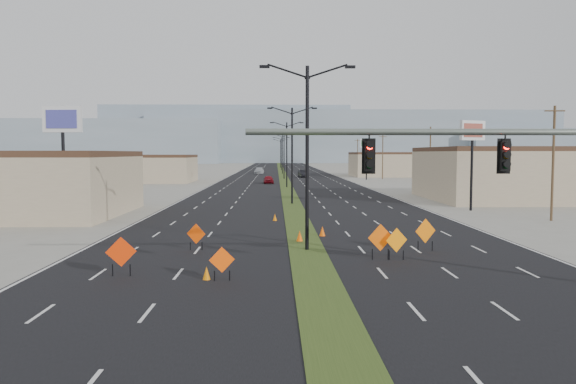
{
  "coord_description": "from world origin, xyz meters",
  "views": [
    {
      "loc": [
        -1.71,
        -18.42,
        5.34
      ],
      "look_at": [
        -1.04,
        12.17,
        3.2
      ],
      "focal_mm": 35.0,
      "sensor_mm": 36.0,
      "label": 1
    }
  ],
  "objects_px": {
    "streetlight_3": "(284,152)",
    "cone_1": "(300,236)",
    "car_mid": "(303,174)",
    "construction_sign_0": "(121,253)",
    "streetlight_2": "(287,152)",
    "pole_sign_west": "(63,129)",
    "streetlight_1": "(292,152)",
    "car_left": "(268,180)",
    "signal_mast": "(554,168)",
    "cone_0": "(207,273)",
    "construction_sign_1": "(222,261)",
    "construction_sign_2": "(196,235)",
    "car_far": "(259,171)",
    "pole_sign_east_far": "(367,147)",
    "streetlight_4": "(282,153)",
    "pole_sign_east_near": "(472,138)",
    "streetlight_0": "(307,151)",
    "construction_sign_5": "(425,232)",
    "streetlight_6": "(280,153)",
    "cone_2": "(322,231)",
    "construction_sign_4": "(380,239)",
    "streetlight_5": "(281,153)",
    "cone_3": "(275,217)",
    "construction_sign_3": "(396,241)"
  },
  "relations": [
    {
      "from": "streetlight_1",
      "to": "car_left",
      "type": "height_order",
      "value": "streetlight_1"
    },
    {
      "from": "streetlight_4",
      "to": "construction_sign_1",
      "type": "distance_m",
      "value": 119.46
    },
    {
      "from": "cone_0",
      "to": "pole_sign_east_far",
      "type": "bearing_deg",
      "value": 76.55
    },
    {
      "from": "streetlight_5",
      "to": "cone_3",
      "type": "xyz_separation_m",
      "value": [
        -1.78,
        -126.64,
        -5.14
      ]
    },
    {
      "from": "streetlight_3",
      "to": "cone_1",
      "type": "bearing_deg",
      "value": -90.2
    },
    {
      "from": "streetlight_0",
      "to": "pole_sign_east_near",
      "type": "height_order",
      "value": "streetlight_0"
    },
    {
      "from": "signal_mast",
      "to": "streetlight_1",
      "type": "distance_m",
      "value": 38.96
    },
    {
      "from": "streetlight_0",
      "to": "cone_1",
      "type": "distance_m",
      "value": 5.88
    },
    {
      "from": "cone_3",
      "to": "pole_sign_east_near",
      "type": "bearing_deg",
      "value": 22.59
    },
    {
      "from": "car_far",
      "to": "construction_sign_4",
      "type": "xyz_separation_m",
      "value": [
        9.41,
        -114.84,
        0.26
      ]
    },
    {
      "from": "streetlight_3",
      "to": "construction_sign_0",
      "type": "xyz_separation_m",
      "value": [
        -8.39,
        -90.34,
        -4.4
      ]
    },
    {
      "from": "streetlight_0",
      "to": "cone_2",
      "type": "relative_size",
      "value": 15.34
    },
    {
      "from": "cone_0",
      "to": "pole_sign_east_far",
      "type": "relative_size",
      "value": 0.07
    },
    {
      "from": "car_mid",
      "to": "construction_sign_0",
      "type": "distance_m",
      "value": 98.8
    },
    {
      "from": "construction_sign_2",
      "to": "car_mid",
      "type": "bearing_deg",
      "value": 100.86
    },
    {
      "from": "streetlight_4",
      "to": "pole_sign_east_near",
      "type": "distance_m",
      "value": 92.55
    },
    {
      "from": "streetlight_1",
      "to": "cone_3",
      "type": "distance_m",
      "value": 15.62
    },
    {
      "from": "construction_sign_2",
      "to": "cone_0",
      "type": "relative_size",
      "value": 2.57
    },
    {
      "from": "cone_0",
      "to": "cone_2",
      "type": "relative_size",
      "value": 0.87
    },
    {
      "from": "cone_0",
      "to": "streetlight_4",
      "type": "bearing_deg",
      "value": 87.78
    },
    {
      "from": "signal_mast",
      "to": "streetlight_0",
      "type": "distance_m",
      "value": 13.18
    },
    {
      "from": "streetlight_3",
      "to": "construction_sign_1",
      "type": "distance_m",
      "value": 91.5
    },
    {
      "from": "construction_sign_1",
      "to": "cone_2",
      "type": "xyz_separation_m",
      "value": [
        5.23,
        12.48,
        -0.51
      ]
    },
    {
      "from": "streetlight_4",
      "to": "car_far",
      "type": "relative_size",
      "value": 1.79
    },
    {
      "from": "streetlight_4",
      "to": "streetlight_6",
      "type": "relative_size",
      "value": 1.0
    },
    {
      "from": "cone_1",
      "to": "construction_sign_5",
      "type": "bearing_deg",
      "value": -26.45
    },
    {
      "from": "construction_sign_3",
      "to": "construction_sign_4",
      "type": "height_order",
      "value": "construction_sign_4"
    },
    {
      "from": "construction_sign_2",
      "to": "pole_sign_east_far",
      "type": "xyz_separation_m",
      "value": [
        22.37,
        80.21,
        5.7
      ]
    },
    {
      "from": "construction_sign_2",
      "to": "streetlight_6",
      "type": "bearing_deg",
      "value": 105.28
    },
    {
      "from": "streetlight_3",
      "to": "construction_sign_2",
      "type": "bearing_deg",
      "value": -94.14
    },
    {
      "from": "car_left",
      "to": "pole_sign_east_near",
      "type": "distance_m",
      "value": 50.37
    },
    {
      "from": "car_mid",
      "to": "car_far",
      "type": "xyz_separation_m",
      "value": [
        -10.24,
        20.37,
        0.01
      ]
    },
    {
      "from": "cone_2",
      "to": "pole_sign_east_near",
      "type": "bearing_deg",
      "value": 46.17
    },
    {
      "from": "streetlight_3",
      "to": "construction_sign_1",
      "type": "height_order",
      "value": "streetlight_3"
    },
    {
      "from": "car_far",
      "to": "cone_0",
      "type": "distance_m",
      "value": 119.11
    },
    {
      "from": "streetlight_2",
      "to": "pole_sign_west",
      "type": "relative_size",
      "value": 1.15
    },
    {
      "from": "construction_sign_2",
      "to": "signal_mast",
      "type": "bearing_deg",
      "value": -17.36
    },
    {
      "from": "car_mid",
      "to": "construction_sign_0",
      "type": "bearing_deg",
      "value": -105.33
    },
    {
      "from": "pole_sign_west",
      "to": "construction_sign_0",
      "type": "bearing_deg",
      "value": -58.48
    },
    {
      "from": "streetlight_1",
      "to": "construction_sign_5",
      "type": "bearing_deg",
      "value": -77.26
    },
    {
      "from": "car_far",
      "to": "construction_sign_4",
      "type": "relative_size",
      "value": 3.1
    },
    {
      "from": "construction_sign_1",
      "to": "pole_sign_east_far",
      "type": "relative_size",
      "value": 0.18
    },
    {
      "from": "streetlight_4",
      "to": "cone_1",
      "type": "xyz_separation_m",
      "value": [
        -0.28,
        -109.06,
        -5.08
      ]
    },
    {
      "from": "signal_mast",
      "to": "cone_0",
      "type": "height_order",
      "value": "signal_mast"
    },
    {
      "from": "car_left",
      "to": "construction_sign_2",
      "type": "relative_size",
      "value": 2.78
    },
    {
      "from": "streetlight_2",
      "to": "car_far",
      "type": "height_order",
      "value": "streetlight_2"
    },
    {
      "from": "pole_sign_east_far",
      "to": "streetlight_3",
      "type": "bearing_deg",
      "value": 173.25
    },
    {
      "from": "construction_sign_5",
      "to": "streetlight_6",
      "type": "bearing_deg",
      "value": 68.17
    },
    {
      "from": "signal_mast",
      "to": "streetlight_3",
      "type": "xyz_separation_m",
      "value": [
        -8.56,
        94.0,
        0.63
      ]
    },
    {
      "from": "streetlight_5",
      "to": "construction_sign_3",
      "type": "height_order",
      "value": "streetlight_5"
    }
  ]
}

